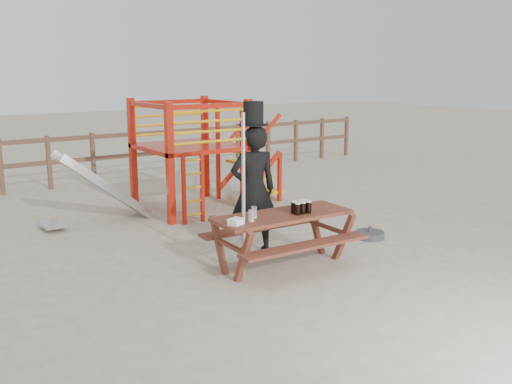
# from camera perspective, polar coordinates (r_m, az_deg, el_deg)

# --- Properties ---
(ground) EXTENTS (60.00, 60.00, 0.00)m
(ground) POSITION_cam_1_polar(r_m,az_deg,el_deg) (8.05, 4.51, -6.90)
(ground) COLOR #BDAD93
(ground) RESTS_ON ground
(back_fence) EXTENTS (15.09, 0.09, 1.20)m
(back_fence) POSITION_cam_1_polar(r_m,az_deg,el_deg) (13.88, -14.04, 3.98)
(back_fence) COLOR brown
(back_fence) RESTS_ON ground
(playground_fort) EXTENTS (4.71, 1.84, 2.10)m
(playground_fort) POSITION_cam_1_polar(r_m,az_deg,el_deg) (10.79, -6.99, 3.80)
(playground_fort) COLOR #B11B0B
(playground_fort) RESTS_ON ground
(picnic_table) EXTENTS (1.95, 1.39, 0.74)m
(picnic_table) POSITION_cam_1_polar(r_m,az_deg,el_deg) (7.70, 2.69, -4.14)
(picnic_table) COLOR maroon
(picnic_table) RESTS_ON ground
(man_with_hat) EXTENTS (0.77, 0.61, 2.19)m
(man_with_hat) POSITION_cam_1_polar(r_m,az_deg,el_deg) (8.18, -0.26, 0.57)
(man_with_hat) COLOR black
(man_with_hat) RESTS_ON ground
(metal_pole) EXTENTS (0.05, 0.05, 2.11)m
(metal_pole) POSITION_cam_1_polar(r_m,az_deg,el_deg) (7.21, -1.25, -0.42)
(metal_pole) COLOR #B2B2B7
(metal_pole) RESTS_ON ground
(parasol_base) EXTENTS (0.46, 0.46, 0.19)m
(parasol_base) POSITION_cam_1_polar(r_m,az_deg,el_deg) (9.26, 11.30, -4.21)
(parasol_base) COLOR #36363B
(parasol_base) RESTS_ON ground
(paper_bag) EXTENTS (0.22, 0.19, 0.08)m
(paper_bag) POSITION_cam_1_polar(r_m,az_deg,el_deg) (7.09, -2.02, -2.98)
(paper_bag) COLOR white
(paper_bag) RESTS_ON picnic_table
(stout_pints) EXTENTS (0.27, 0.18, 0.17)m
(stout_pints) POSITION_cam_1_polar(r_m,az_deg,el_deg) (7.66, 4.54, -1.49)
(stout_pints) COLOR black
(stout_pints) RESTS_ON picnic_table
(empty_glasses) EXTENTS (0.21, 0.21, 0.15)m
(empty_glasses) POSITION_cam_1_polar(r_m,az_deg,el_deg) (7.31, -0.33, -2.25)
(empty_glasses) COLOR silver
(empty_glasses) RESTS_ON picnic_table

